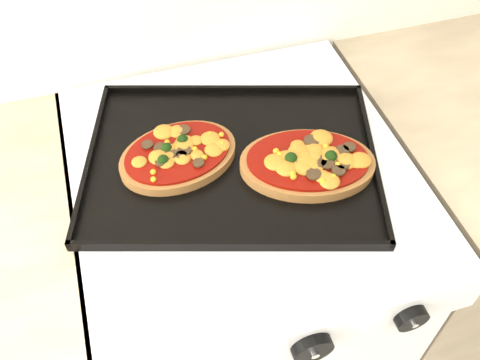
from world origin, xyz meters
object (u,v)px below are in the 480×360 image
object	(u,v)px
baking_tray	(232,158)
pizza_right	(308,162)
stove	(240,289)
pizza_left	(178,154)

from	to	relation	value
baking_tray	pizza_right	size ratio (longest dim) A/B	2.17
stove	pizza_right	world-z (taller)	pizza_right
stove	baking_tray	world-z (taller)	baking_tray
baking_tray	stove	bearing A→B (deg)	-4.22
stove	pizza_right	distance (m)	0.50
pizza_right	stove	bearing A→B (deg)	152.70
baking_tray	pizza_right	distance (m)	0.13
pizza_right	pizza_left	bearing A→B (deg)	158.02
stove	pizza_left	size ratio (longest dim) A/B	4.37
pizza_left	pizza_right	bearing A→B (deg)	-21.98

